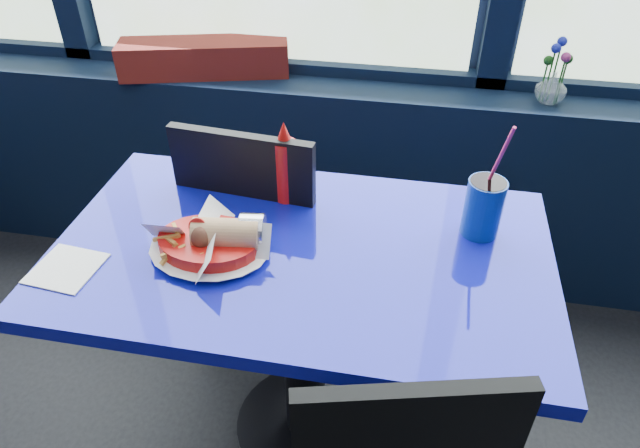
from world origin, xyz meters
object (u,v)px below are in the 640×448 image
(planter_box, at_px, (204,58))
(soda_cup, at_px, (483,206))
(near_table, at_px, (303,301))
(flower_vase, at_px, (552,84))
(food_basket, at_px, (211,242))
(chair_near_back, at_px, (257,228))
(ketchup_bottle, at_px, (285,166))

(planter_box, relative_size, soda_cup, 1.92)
(near_table, xyz_separation_m, flower_vase, (0.67, 0.84, 0.30))
(soda_cup, bearing_deg, food_basket, -162.33)
(chair_near_back, bearing_deg, soda_cup, 170.20)
(near_table, xyz_separation_m, soda_cup, (0.42, 0.14, 0.26))
(near_table, height_order, chair_near_back, chair_near_back)
(flower_vase, height_order, ketchup_bottle, flower_vase)
(flower_vase, xyz_separation_m, soda_cup, (-0.24, -0.70, -0.04))
(food_basket, bearing_deg, chair_near_back, 109.04)
(planter_box, xyz_separation_m, soda_cup, (0.97, -0.72, -0.03))
(chair_near_back, bearing_deg, flower_vase, -143.87)
(flower_vase, xyz_separation_m, ketchup_bottle, (-0.75, -0.64, -0.01))
(ketchup_bottle, bearing_deg, flower_vase, 40.44)
(soda_cup, bearing_deg, flower_vase, 70.78)
(ketchup_bottle, bearing_deg, soda_cup, -6.31)
(chair_near_back, height_order, soda_cup, soda_cup)
(soda_cup, bearing_deg, chair_near_back, 164.66)
(near_table, distance_m, food_basket, 0.30)
(chair_near_back, height_order, flower_vase, flower_vase)
(planter_box, height_order, ketchup_bottle, ketchup_bottle)
(food_basket, bearing_deg, flower_vase, 63.41)
(ketchup_bottle, bearing_deg, chair_near_back, 137.68)
(near_table, height_order, ketchup_bottle, ketchup_bottle)
(planter_box, relative_size, ketchup_bottle, 2.63)
(food_basket, height_order, ketchup_bottle, ketchup_bottle)
(ketchup_bottle, bearing_deg, near_table, -67.17)
(ketchup_bottle, bearing_deg, food_basket, -115.31)
(soda_cup, bearing_deg, planter_box, 143.37)
(chair_near_back, relative_size, soda_cup, 2.97)
(near_table, distance_m, chair_near_back, 0.39)
(chair_near_back, relative_size, flower_vase, 4.31)
(planter_box, distance_m, ketchup_bottle, 0.80)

